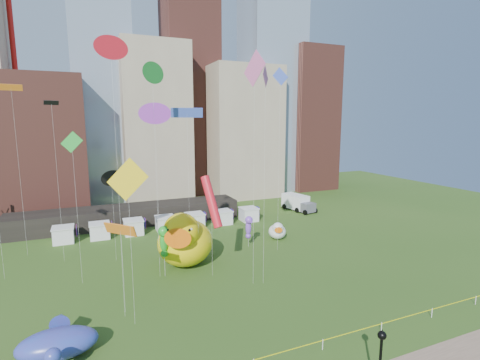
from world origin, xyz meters
name	(u,v)px	position (x,y,z in m)	size (l,w,h in m)	color
skyline	(144,104)	(2.25, 61.06, 21.44)	(101.00, 23.00, 68.00)	brown
crane_right	(257,0)	(30.89, 64.00, 46.90)	(23.00, 1.00, 76.00)	red
pavilion	(129,215)	(-4.00, 42.00, 1.60)	(38.00, 6.00, 3.20)	black
vendor_tents	(165,224)	(1.02, 36.00, 1.11)	(33.24, 2.80, 2.40)	white
big_duck	(184,240)	(0.30, 20.55, 3.30)	(9.47, 10.33, 7.20)	yellow
small_duck	(277,231)	(15.77, 25.03, 1.28)	(3.66, 4.00, 2.79)	white
seahorse_green	(164,239)	(-2.62, 18.32, 4.53)	(1.48, 1.72, 6.07)	silver
seahorse_purple	(249,225)	(10.31, 23.54, 3.17)	(1.10, 1.42, 4.53)	silver
whale_inflatable	(58,342)	(-13.01, 7.32, 1.17)	(5.86, 7.49, 2.57)	#3F3695
lamppost	(380,360)	(5.83, -6.00, 3.19)	(0.54, 0.54, 5.21)	black
box_truck	(298,203)	(28.13, 39.08, 1.59)	(4.08, 7.65, 3.09)	white
kite_0	(111,49)	(-7.67, 11.99, 23.70)	(1.95, 0.85, 24.77)	silver
kite_1	(254,72)	(5.95, 12.72, 22.60)	(0.75, 3.55, 24.75)	silver
kite_2	(112,178)	(-7.43, 25.75, 10.72)	(1.87, 1.06, 11.71)	silver
kite_3	(72,146)	(-11.42, 20.22, 15.18)	(2.17, 0.62, 16.70)	silver
kite_5	(187,113)	(1.57, 22.78, 18.65)	(3.88, 1.47, 19.32)	silver
kite_6	(120,230)	(-7.79, 11.14, 8.29)	(2.61, 2.77, 8.82)	silver
kite_7	(155,114)	(-1.35, 28.37, 18.70)	(2.88, 0.87, 20.15)	silver
kite_8	(211,202)	(2.50, 16.52, 8.76)	(1.97, 3.57, 11.68)	silver
kite_9	(265,85)	(7.01, 12.37, 21.32)	(1.43, 1.64, 23.25)	silver
kite_10	(52,107)	(-13.59, 28.07, 19.41)	(1.65, 0.84, 20.15)	silver
kite_11	(152,73)	(-3.18, 18.54, 22.69)	(1.91, 1.69, 23.87)	silver
kite_12	(128,181)	(-7.10, 9.53, 12.87)	(3.19, 1.85, 14.80)	silver
kite_13	(280,83)	(13.47, 20.85, 22.56)	(1.23, 2.00, 24.54)	silver
kite_14	(11,89)	(-18.20, 32.23, 21.59)	(2.51, 0.76, 22.23)	silver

